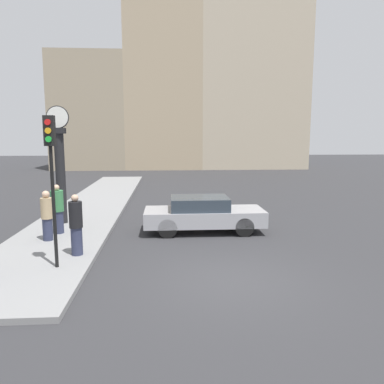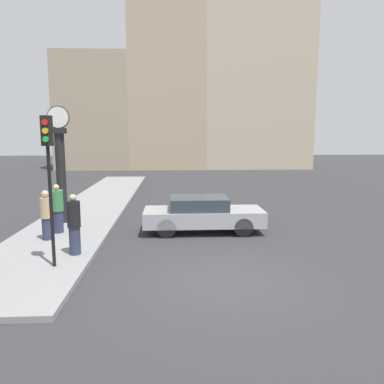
% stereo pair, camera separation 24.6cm
% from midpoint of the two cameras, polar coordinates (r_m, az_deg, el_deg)
% --- Properties ---
extents(ground_plane, '(120.00, 120.00, 0.00)m').
position_cam_midpoint_polar(ground_plane, '(9.72, 4.96, -13.16)').
color(ground_plane, '#2D2D30').
extents(sidewalk_corner, '(3.27, 24.85, 0.14)m').
position_cam_midpoint_polar(sidewalk_corner, '(20.04, -14.92, -1.82)').
color(sidewalk_corner, gray).
rests_on(sidewalk_corner, ground_plane).
extents(building_row, '(27.10, 5.00, 18.64)m').
position_cam_midpoint_polar(building_row, '(41.71, -0.68, 15.19)').
color(building_row, gray).
rests_on(building_row, ground_plane).
extents(sedan_car, '(4.45, 1.74, 1.33)m').
position_cam_midpoint_polar(sedan_car, '(14.06, 1.18, -3.34)').
color(sedan_car, '#9E9EA3').
rests_on(sedan_car, ground_plane).
extents(traffic_light_near, '(0.26, 0.24, 3.96)m').
position_cam_midpoint_polar(traffic_light_near, '(10.24, -21.32, 4.47)').
color(traffic_light_near, black).
rests_on(traffic_light_near, sidewalk_corner).
extents(street_clock, '(0.87, 0.48, 4.59)m').
position_cam_midpoint_polar(street_clock, '(15.61, -19.88, 3.43)').
color(street_clock, black).
rests_on(street_clock, sidewalk_corner).
extents(pedestrian_tan_coat, '(0.38, 0.38, 1.67)m').
position_cam_midpoint_polar(pedestrian_tan_coat, '(13.32, -21.73, -3.39)').
color(pedestrian_tan_coat, '#2D334C').
rests_on(pedestrian_tan_coat, sidewalk_corner).
extents(pedestrian_green_hoodie, '(0.44, 0.44, 1.75)m').
position_cam_midpoint_polar(pedestrian_green_hoodie, '(14.16, -20.29, -2.51)').
color(pedestrian_green_hoodie, '#2D334C').
rests_on(pedestrian_green_hoodie, sidewalk_corner).
extents(pedestrian_black_jacket, '(0.38, 0.38, 1.79)m').
position_cam_midpoint_polar(pedestrian_black_jacket, '(11.41, -17.85, -4.82)').
color(pedestrian_black_jacket, '#2D334C').
rests_on(pedestrian_black_jacket, sidewalk_corner).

